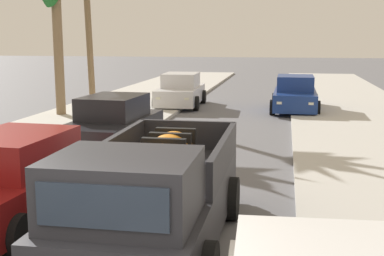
% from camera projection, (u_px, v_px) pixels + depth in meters
% --- Properties ---
extents(sidewalk_left, '(5.39, 60.00, 0.12)m').
position_uv_depth(sidewalk_left, '(60.00, 135.00, 16.73)').
color(sidewalk_left, beige).
rests_on(sidewalk_left, ground).
extents(curb_left, '(0.16, 60.00, 0.10)m').
position_uv_depth(curb_left, '(98.00, 136.00, 16.50)').
color(curb_left, silver).
rests_on(curb_left, ground).
extents(curb_right, '(0.16, 60.00, 0.10)m').
position_uv_depth(curb_right, '(341.00, 145.00, 15.19)').
color(curb_right, silver).
rests_on(curb_right, ground).
extents(pickup_truck, '(2.23, 5.21, 1.80)m').
position_uv_depth(pickup_truck, '(154.00, 199.00, 7.66)').
color(pickup_truck, '#28282D').
rests_on(pickup_truck, ground).
extents(car_left_near, '(2.06, 4.28, 1.54)m').
position_uv_depth(car_left_near, '(295.00, 95.00, 22.36)').
color(car_left_near, navy).
rests_on(car_left_near, ground).
extents(car_right_near, '(2.20, 4.34, 1.54)m').
position_uv_depth(car_right_near, '(113.00, 125.00, 14.75)').
color(car_right_near, black).
rests_on(car_right_near, ground).
extents(car_right_mid, '(2.13, 4.31, 1.54)m').
position_uv_depth(car_right_mid, '(181.00, 91.00, 23.95)').
color(car_right_mid, silver).
rests_on(car_right_mid, ground).
extents(car_left_far, '(2.20, 4.33, 1.54)m').
position_uv_depth(car_left_far, '(14.00, 181.00, 8.98)').
color(car_left_far, maroon).
rests_on(car_left_far, ground).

